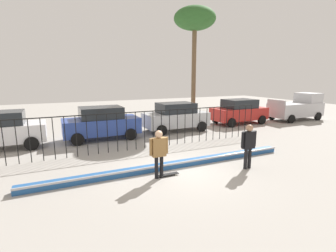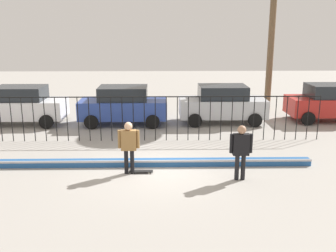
{
  "view_description": "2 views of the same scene",
  "coord_description": "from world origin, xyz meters",
  "px_view_note": "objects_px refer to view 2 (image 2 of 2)",
  "views": [
    {
      "loc": [
        -4.14,
        -8.23,
        3.61
      ],
      "look_at": [
        0.37,
        1.47,
        1.5
      ],
      "focal_mm": 26.77,
      "sensor_mm": 36.0,
      "label": 1
    },
    {
      "loc": [
        0.2,
        -12.46,
        4.77
      ],
      "look_at": [
        0.49,
        1.3,
        1.21
      ],
      "focal_mm": 41.34,
      "sensor_mm": 36.0,
      "label": 2
    }
  ],
  "objects_px": {
    "skateboard": "(141,171)",
    "camera_operator": "(241,148)",
    "parked_car_white": "(21,105)",
    "parked_car_silver": "(222,104)",
    "parked_car_blue": "(123,105)",
    "parked_car_red": "(330,102)",
    "skateboarder": "(129,143)"
  },
  "relations": [
    {
      "from": "parked_car_red",
      "to": "parked_car_blue",
      "type": "bearing_deg",
      "value": -175.93
    },
    {
      "from": "parked_car_blue",
      "to": "parked_car_silver",
      "type": "bearing_deg",
      "value": 0.62
    },
    {
      "from": "parked_car_silver",
      "to": "camera_operator",
      "type": "bearing_deg",
      "value": -94.36
    },
    {
      "from": "parked_car_blue",
      "to": "parked_car_white",
      "type": "bearing_deg",
      "value": 176.84
    },
    {
      "from": "parked_car_red",
      "to": "parked_car_silver",
      "type": "bearing_deg",
      "value": -175.79
    },
    {
      "from": "parked_car_white",
      "to": "parked_car_blue",
      "type": "bearing_deg",
      "value": -3.76
    },
    {
      "from": "parked_car_white",
      "to": "parked_car_silver",
      "type": "xyz_separation_m",
      "value": [
        10.05,
        0.11,
        0.0
      ]
    },
    {
      "from": "skateboarder",
      "to": "parked_car_red",
      "type": "height_order",
      "value": "parked_car_red"
    },
    {
      "from": "parked_car_white",
      "to": "parked_car_red",
      "type": "relative_size",
      "value": 1.0
    },
    {
      "from": "skateboard",
      "to": "camera_operator",
      "type": "height_order",
      "value": "camera_operator"
    },
    {
      "from": "camera_operator",
      "to": "parked_car_silver",
      "type": "height_order",
      "value": "parked_car_silver"
    },
    {
      "from": "skateboard",
      "to": "camera_operator",
      "type": "relative_size",
      "value": 0.45
    },
    {
      "from": "skateboard",
      "to": "parked_car_blue",
      "type": "bearing_deg",
      "value": 98.2
    },
    {
      "from": "skateboard",
      "to": "parked_car_blue",
      "type": "relative_size",
      "value": 0.19
    },
    {
      "from": "camera_operator",
      "to": "parked_car_blue",
      "type": "relative_size",
      "value": 0.42
    },
    {
      "from": "parked_car_white",
      "to": "parked_car_red",
      "type": "distance_m",
      "value": 15.69
    },
    {
      "from": "skateboarder",
      "to": "parked_car_blue",
      "type": "relative_size",
      "value": 0.41
    },
    {
      "from": "skateboard",
      "to": "camera_operator",
      "type": "bearing_deg",
      "value": -13.0
    },
    {
      "from": "camera_operator",
      "to": "parked_car_red",
      "type": "relative_size",
      "value": 0.42
    },
    {
      "from": "parked_car_white",
      "to": "parked_car_red",
      "type": "height_order",
      "value": "same"
    },
    {
      "from": "parked_car_white",
      "to": "parked_car_silver",
      "type": "relative_size",
      "value": 1.0
    },
    {
      "from": "parked_car_red",
      "to": "skateboarder",
      "type": "bearing_deg",
      "value": -142.15
    },
    {
      "from": "parked_car_blue",
      "to": "parked_car_red",
      "type": "height_order",
      "value": "same"
    },
    {
      "from": "skateboarder",
      "to": "camera_operator",
      "type": "height_order",
      "value": "camera_operator"
    },
    {
      "from": "camera_operator",
      "to": "parked_car_silver",
      "type": "bearing_deg",
      "value": -53.85
    },
    {
      "from": "skateboard",
      "to": "camera_operator",
      "type": "xyz_separation_m",
      "value": [
        3.19,
        -0.64,
        1.02
      ]
    },
    {
      "from": "parked_car_red",
      "to": "parked_car_white",
      "type": "bearing_deg",
      "value": -177.21
    },
    {
      "from": "skateboard",
      "to": "parked_car_white",
      "type": "relative_size",
      "value": 0.19
    },
    {
      "from": "parked_car_white",
      "to": "parked_car_blue",
      "type": "xyz_separation_m",
      "value": [
        5.08,
        -0.11,
        0.0
      ]
    },
    {
      "from": "camera_operator",
      "to": "parked_car_white",
      "type": "xyz_separation_m",
      "value": [
        -9.44,
        7.48,
        -0.1
      ]
    },
    {
      "from": "parked_car_blue",
      "to": "camera_operator",
      "type": "bearing_deg",
      "value": -61.3
    },
    {
      "from": "skateboard",
      "to": "parked_car_silver",
      "type": "relative_size",
      "value": 0.19
    }
  ]
}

